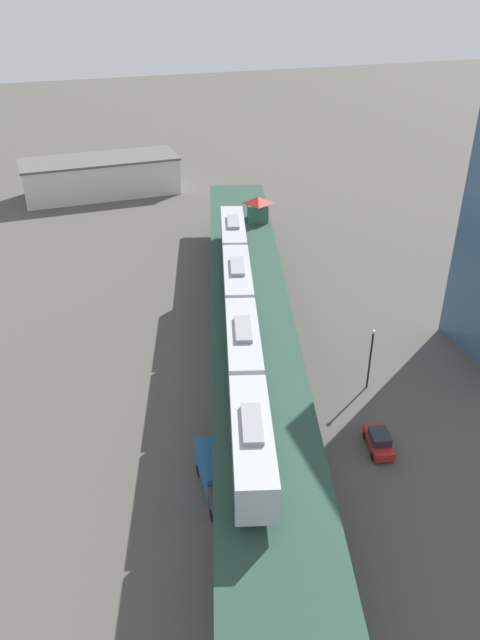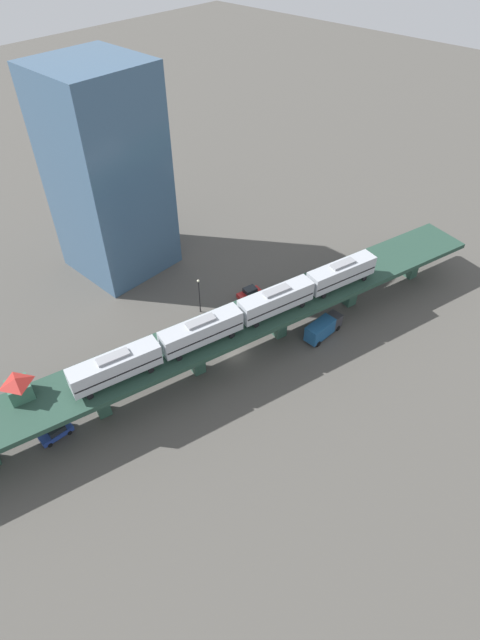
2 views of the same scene
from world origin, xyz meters
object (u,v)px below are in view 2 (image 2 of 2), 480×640
signal_hut (19,387)px  street_car_red (249,293)px  street_lamp (199,293)px  office_tower (107,175)px  subway_train (240,315)px  street_car_blue (56,432)px  delivery_truck (323,328)px

signal_hut → street_car_red: (-2.70, -40.67, -7.69)m
street_lamp → street_car_red: bearing=-112.1°
street_car_red → street_lamp: 9.96m
office_tower → street_lamp: bearing=179.2°
street_car_red → office_tower: bearing=18.5°
street_lamp → office_tower: office_tower is taller
subway_train → street_car_blue: 29.62m
delivery_truck → office_tower: (40.66, 9.08, 16.24)m
subway_train → street_car_red: bearing=-53.8°
street_car_red → delivery_truck: bearing=-177.6°
signal_hut → office_tower: 40.44m
street_car_blue → delivery_truck: bearing=-110.3°
street_car_red → office_tower: office_tower is taller
street_car_red → street_car_blue: same height
street_car_blue → street_lamp: (4.07, -30.77, 3.17)m
subway_train → street_car_red: 17.59m
signal_hut → street_car_red: bearing=-93.8°
street_car_red → office_tower: (25.27, 8.45, 17.06)m
signal_hut → office_tower: office_tower is taller
street_car_red → street_car_blue: (-0.52, 39.52, 0.00)m
office_tower → subway_train: bearing=173.4°
signal_hut → delivery_truck: bearing=-113.6°
street_car_red → street_car_blue: 39.52m
signal_hut → street_lamp: size_ratio=0.57×
office_tower → delivery_truck: bearing=-167.4°
street_car_red → street_lamp: (3.55, 8.75, 3.17)m
street_car_blue → office_tower: office_tower is taller
street_lamp → delivery_truck: bearing=-153.6°
subway_train → street_lamp: 14.21m
signal_hut → street_car_blue: size_ratio=0.88×
street_car_red → street_lamp: size_ratio=0.68×
delivery_truck → office_tower: office_tower is taller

